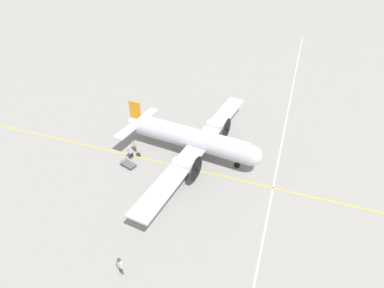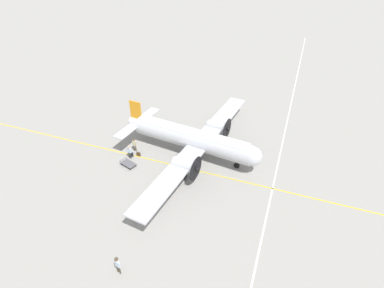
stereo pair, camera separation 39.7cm
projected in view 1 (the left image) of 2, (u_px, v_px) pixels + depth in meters
name	position (u px, v px, depth m)	size (l,w,h in m)	color
ground_plane	(192.00, 154.00, 37.63)	(300.00, 300.00, 0.00)	gray
apron_line_eastwest	(184.00, 167.00, 35.46)	(120.00, 0.16, 0.01)	gold
apron_line_northsouth	(276.00, 172.00, 34.75)	(0.16, 120.00, 0.01)	silver
airliner_main	(195.00, 139.00, 36.10)	(17.78, 26.83, 5.50)	silver
crew_foreground	(120.00, 265.00, 23.66)	(0.61, 0.38, 1.85)	#473D2D
passenger_boarding	(134.00, 144.00, 37.47)	(0.62, 0.32, 1.84)	#473D2D
ramp_agent	(129.00, 151.00, 36.24)	(0.62, 0.29, 1.84)	#2D2D33
suitcase_near_door	(132.00, 155.00, 37.01)	(0.43, 0.13, 0.63)	#232328
suitcase_upright_spare	(138.00, 155.00, 37.13)	(0.50, 0.19, 0.53)	#47331E
baggage_cart	(128.00, 164.00, 35.54)	(2.08, 1.58, 0.56)	#56565B
traffic_cone	(166.00, 172.00, 34.48)	(0.38, 0.38, 0.50)	orange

